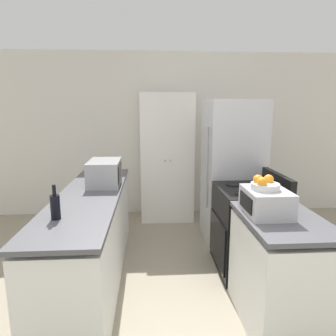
{
  "coord_description": "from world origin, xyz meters",
  "views": [
    {
      "loc": [
        -0.22,
        -1.58,
        1.72
      ],
      "look_at": [
        0.0,
        1.81,
        1.05
      ],
      "focal_mm": 32.0,
      "sensor_mm": 36.0,
      "label": 1
    }
  ],
  "objects_px": {
    "pantry_cabinet": "(167,158)",
    "toaster_oven": "(266,202)",
    "stove": "(248,229)",
    "wine_bottle": "(55,206)",
    "refrigerator": "(232,172)",
    "fruit_bowl": "(264,184)",
    "microwave": "(105,173)"
  },
  "relations": [
    {
      "from": "pantry_cabinet",
      "to": "toaster_oven",
      "type": "bearing_deg",
      "value": -74.87
    },
    {
      "from": "pantry_cabinet",
      "to": "refrigerator",
      "type": "bearing_deg",
      "value": -46.28
    },
    {
      "from": "pantry_cabinet",
      "to": "fruit_bowl",
      "type": "distance_m",
      "value": 2.45
    },
    {
      "from": "fruit_bowl",
      "to": "wine_bottle",
      "type": "bearing_deg",
      "value": -179.66
    },
    {
      "from": "toaster_oven",
      "to": "refrigerator",
      "type": "bearing_deg",
      "value": 84.2
    },
    {
      "from": "stove",
      "to": "wine_bottle",
      "type": "distance_m",
      "value": 1.99
    },
    {
      "from": "fruit_bowl",
      "to": "stove",
      "type": "bearing_deg",
      "value": 78.41
    },
    {
      "from": "wine_bottle",
      "to": "toaster_oven",
      "type": "height_order",
      "value": "wine_bottle"
    },
    {
      "from": "stove",
      "to": "refrigerator",
      "type": "xyz_separation_m",
      "value": [
        0.02,
        0.79,
        0.46
      ]
    },
    {
      "from": "microwave",
      "to": "wine_bottle",
      "type": "relative_size",
      "value": 1.94
    },
    {
      "from": "wine_bottle",
      "to": "fruit_bowl",
      "type": "relative_size",
      "value": 1.21
    },
    {
      "from": "pantry_cabinet",
      "to": "microwave",
      "type": "xyz_separation_m",
      "value": [
        -0.76,
        -1.33,
        0.06
      ]
    },
    {
      "from": "wine_bottle",
      "to": "pantry_cabinet",
      "type": "bearing_deg",
      "value": 67.52
    },
    {
      "from": "pantry_cabinet",
      "to": "refrigerator",
      "type": "height_order",
      "value": "pantry_cabinet"
    },
    {
      "from": "toaster_oven",
      "to": "fruit_bowl",
      "type": "height_order",
      "value": "fruit_bowl"
    },
    {
      "from": "refrigerator",
      "to": "wine_bottle",
      "type": "relative_size",
      "value": 6.88
    },
    {
      "from": "toaster_oven",
      "to": "wine_bottle",
      "type": "bearing_deg",
      "value": -179.9
    },
    {
      "from": "wine_bottle",
      "to": "refrigerator",
      "type": "bearing_deg",
      "value": 40.88
    },
    {
      "from": "microwave",
      "to": "stove",
      "type": "bearing_deg",
      "value": -10.76
    },
    {
      "from": "pantry_cabinet",
      "to": "refrigerator",
      "type": "xyz_separation_m",
      "value": [
        0.8,
        -0.83,
        -0.06
      ]
    },
    {
      "from": "wine_bottle",
      "to": "stove",
      "type": "bearing_deg",
      "value": 23.24
    },
    {
      "from": "refrigerator",
      "to": "wine_bottle",
      "type": "distance_m",
      "value": 2.36
    },
    {
      "from": "wine_bottle",
      "to": "fruit_bowl",
      "type": "bearing_deg",
      "value": 0.34
    },
    {
      "from": "stove",
      "to": "toaster_oven",
      "type": "bearing_deg",
      "value": -99.99
    },
    {
      "from": "stove",
      "to": "pantry_cabinet",
      "type": "bearing_deg",
      "value": 115.52
    },
    {
      "from": "refrigerator",
      "to": "microwave",
      "type": "relative_size",
      "value": 3.54
    },
    {
      "from": "toaster_oven",
      "to": "fruit_bowl",
      "type": "distance_m",
      "value": 0.14
    },
    {
      "from": "stove",
      "to": "wine_bottle",
      "type": "relative_size",
      "value": 3.98
    },
    {
      "from": "refrigerator",
      "to": "fruit_bowl",
      "type": "relative_size",
      "value": 8.35
    },
    {
      "from": "pantry_cabinet",
      "to": "fruit_bowl",
      "type": "xyz_separation_m",
      "value": [
        0.62,
        -2.37,
        0.17
      ]
    },
    {
      "from": "microwave",
      "to": "wine_bottle",
      "type": "xyz_separation_m",
      "value": [
        -0.22,
        -1.05,
        -0.03
      ]
    },
    {
      "from": "pantry_cabinet",
      "to": "stove",
      "type": "xyz_separation_m",
      "value": [
        0.77,
        -1.62,
        -0.52
      ]
    }
  ]
}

